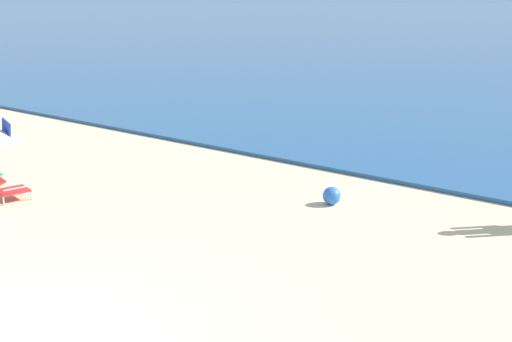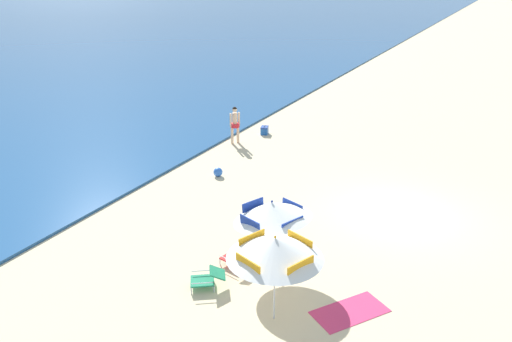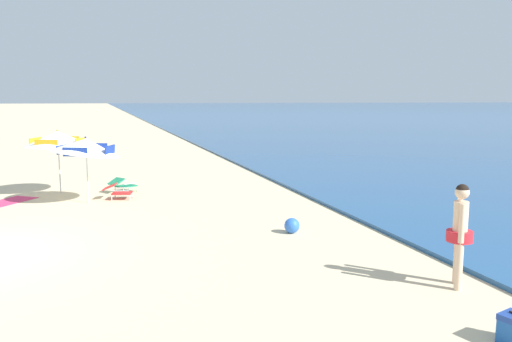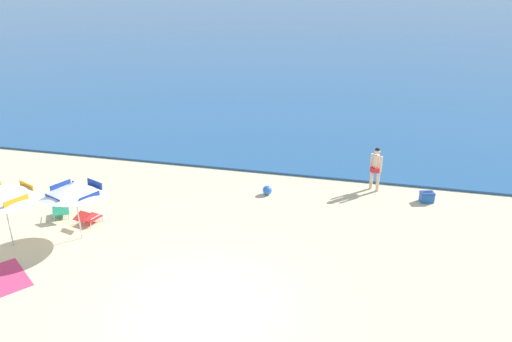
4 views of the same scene
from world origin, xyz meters
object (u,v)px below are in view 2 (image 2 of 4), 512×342
beach_umbrella_striped_main (272,211)px  lounge_chair_beside_umbrella (208,278)px  beach_umbrella_striped_second (275,248)px  cooler_box (265,130)px  person_standing_near_shore (235,122)px  beach_towel (350,312)px  beach_ball (218,172)px  lounge_chair_under_umbrella (237,258)px

beach_umbrella_striped_main → lounge_chair_beside_umbrella: size_ratio=2.20×
beach_umbrella_striped_second → cooler_box: 14.69m
person_standing_near_shore → beach_towel: (-10.10, -8.62, -1.03)m
beach_umbrella_striped_second → beach_ball: beach_umbrella_striped_second is taller
person_standing_near_shore → beach_ball: (-4.05, -1.43, -0.85)m
person_standing_near_shore → lounge_chair_beside_umbrella: bearing=-154.8°
beach_umbrella_striped_second → beach_ball: bearing=38.7°
beach_umbrella_striped_main → beach_ball: 7.20m
beach_ball → person_standing_near_shore: bearing=19.4°
beach_umbrella_striped_main → lounge_chair_under_umbrella: 1.76m
person_standing_near_shore → cooler_box: (1.97, -0.63, -0.83)m
cooler_box → beach_towel: (-12.07, -7.99, -0.20)m
lounge_chair_under_umbrella → beach_towel: 3.41m
lounge_chair_under_umbrella → cooler_box: bearing=21.9°
beach_umbrella_striped_main → person_standing_near_shore: bearing=33.7°
lounge_chair_beside_umbrella → person_standing_near_shore: size_ratio=0.57×
person_standing_near_shore → beach_umbrella_striped_main: bearing=-146.3°
lounge_chair_under_umbrella → lounge_chair_beside_umbrella: bearing=170.3°
beach_umbrella_striped_second → beach_towel: (1.02, -1.52, -1.87)m
lounge_chair_under_umbrella → lounge_chair_beside_umbrella: size_ratio=0.96×
person_standing_near_shore → beach_ball: person_standing_near_shore is taller
beach_ball → beach_umbrella_striped_second: bearing=-141.3°
lounge_chair_under_umbrella → cooler_box: 12.40m
lounge_chair_under_umbrella → person_standing_near_shore: size_ratio=0.55×
beach_umbrella_striped_main → cooler_box: beach_umbrella_striped_main is taller
beach_umbrella_striped_main → cooler_box: bearing=26.3°
cooler_box → beach_towel: size_ratio=0.32×
beach_umbrella_striped_second → beach_towel: 2.62m
beach_umbrella_striped_main → beach_towel: 3.14m
beach_umbrella_striped_main → beach_ball: size_ratio=6.09×
lounge_chair_under_umbrella → beach_ball: bearing=35.0°
person_standing_near_shore → beach_ball: 4.38m
beach_towel → lounge_chair_beside_umbrella: bearing=100.1°
beach_umbrella_striped_main → beach_umbrella_striped_second: size_ratio=0.92×
person_standing_near_shore → cooler_box: bearing=-17.7°
lounge_chair_beside_umbrella → beach_ball: (6.68, 3.63, -0.09)m
lounge_chair_beside_umbrella → beach_towel: (0.64, -3.56, -0.27)m
beach_umbrella_striped_main → lounge_chair_under_umbrella: (-0.29, 0.90, -1.49)m
beach_ball → beach_umbrella_striped_main: bearing=-137.7°
lounge_chair_beside_umbrella → beach_umbrella_striped_second: bearing=-100.6°
beach_umbrella_striped_second → cooler_box: beach_umbrella_striped_second is taller
beach_umbrella_striped_second → lounge_chair_under_umbrella: (1.58, 1.83, -1.60)m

